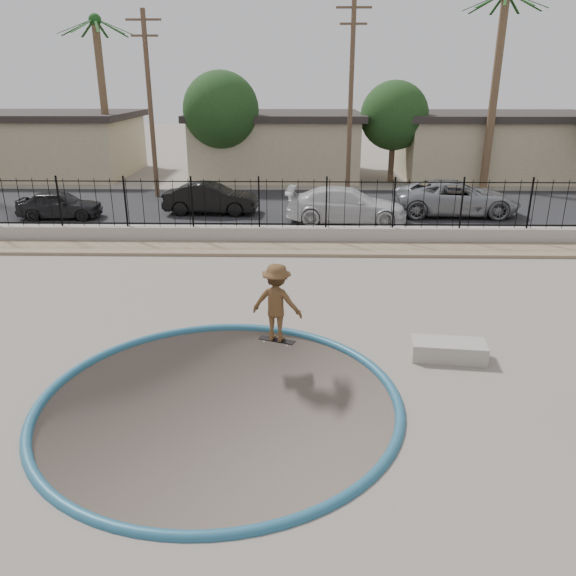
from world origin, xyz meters
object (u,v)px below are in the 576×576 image
Objects in this scene: skater at (277,306)px; car_c at (347,205)px; car_b at (211,198)px; car_a at (60,204)px; concrete_ledge at (448,350)px; car_d at (456,198)px; skateboard at (277,340)px.

skater is 12.07m from car_c.
car_c is at bearing -85.73° from skater.
skater is 13.86m from car_b.
car_a is 12.62m from car_c.
skater is 1.15× the size of concrete_ledge.
concrete_ledge is at bearing -168.77° from car_c.
car_b is (-7.37, 14.10, 0.53)m from concrete_ledge.
car_c is at bearing 108.79° from car_d.
car_a is 6.62m from car_b.
car_a is at bearing -34.45° from skater.
car_a is at bearing 136.82° from concrete_ledge.
car_a is (-10.09, 12.35, -0.27)m from skater.
skateboard is 13.88m from car_b.
concrete_ledge is at bearing -174.11° from skater.
concrete_ledge reaches higher than skateboard.
car_c reaches higher than car_b.
car_d is (17.66, 1.05, 0.16)m from car_a.
skater is at bearing 151.75° from car_d.
concrete_ledge is 14.61m from car_d.
car_b is 6.28m from car_c.
car_c reaches higher than concrete_ledge.
car_c is (2.52, 11.80, 0.72)m from skateboard.
skateboard is at bearing -142.52° from car_a.
concrete_ledge is 0.31× the size of car_c.
car_b is (-3.55, 13.40, 0.67)m from skateboard.
skateboard is 3.89m from concrete_ledge.
concrete_ledge is at bearing 10.29° from skateboard.
car_d is at bearing -103.18° from skater.
car_b reaches higher than car_a.
skater is 3.95m from concrete_ledge.
concrete_ledge is (3.82, -0.70, 0.14)m from skateboard.
car_d is at bearing 75.09° from concrete_ledge.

